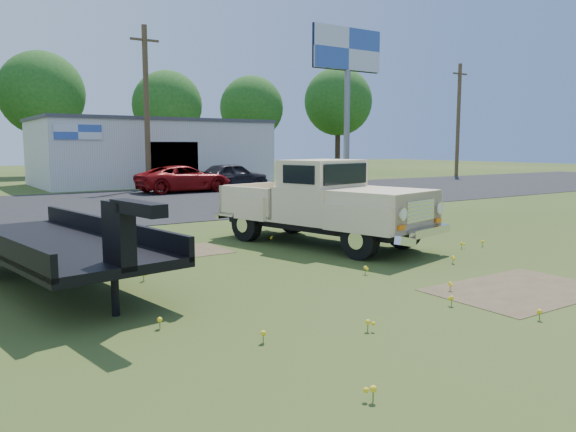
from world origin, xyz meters
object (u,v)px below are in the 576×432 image
object	(u,v)px
billboard	(347,62)
red_pickup	(184,179)
flatbed_trailer	(52,237)
dark_sedan	(232,176)
vintage_pickup_truck	(322,202)

from	to	relation	value
billboard	red_pickup	distance (m)	17.55
flatbed_trailer	dark_sedan	bearing A→B (deg)	45.09
vintage_pickup_truck	flatbed_trailer	world-z (taller)	vintage_pickup_truck
billboard	dark_sedan	xyz separation A→B (m)	(-11.81, -4.09, -7.79)
vintage_pickup_truck	flatbed_trailer	bearing A→B (deg)	172.52
vintage_pickup_truck	red_pickup	xyz separation A→B (m)	(3.61, 16.89, -0.36)
vintage_pickup_truck	flatbed_trailer	distance (m)	6.49
vintage_pickup_truck	billboard	bearing A→B (deg)	35.53
billboard	red_pickup	size ratio (longest dim) A/B	2.18
billboard	dark_sedan	bearing A→B (deg)	-160.87
flatbed_trailer	billboard	bearing A→B (deg)	32.81
vintage_pickup_truck	flatbed_trailer	xyz separation A→B (m)	(-6.45, -0.70, -0.20)
red_pickup	dark_sedan	bearing A→B (deg)	-81.68
flatbed_trailer	dark_sedan	xyz separation A→B (m)	(13.25, 18.18, -0.12)
red_pickup	dark_sedan	size ratio (longest dim) A/B	1.15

